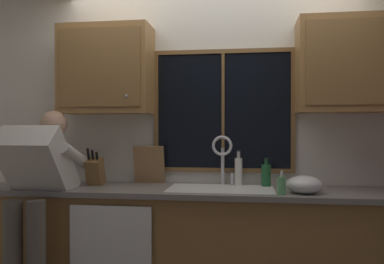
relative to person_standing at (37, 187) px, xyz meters
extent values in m
cube|color=silver|center=(1.25, 0.65, 0.33)|extent=(5.92, 0.12, 2.55)
cube|color=black|center=(1.33, 0.59, 0.58)|extent=(1.10, 0.02, 0.95)
cube|color=brown|center=(1.33, 0.58, 1.07)|extent=(1.17, 0.02, 0.04)
cube|color=brown|center=(1.33, 0.58, 0.09)|extent=(1.17, 0.02, 0.04)
cube|color=brown|center=(0.76, 0.58, 0.58)|extent=(0.03, 0.02, 0.95)
cube|color=brown|center=(1.90, 0.58, 0.58)|extent=(0.03, 0.02, 0.95)
cube|color=brown|center=(1.33, 0.57, 0.58)|extent=(0.02, 0.02, 0.95)
cube|color=olive|center=(1.25, 0.30, -0.51)|extent=(3.52, 0.58, 0.88)
cube|color=slate|center=(1.25, 0.28, -0.05)|extent=(3.58, 0.62, 0.04)
cube|color=white|center=(0.57, -0.01, -0.49)|extent=(0.60, 0.02, 0.74)
cube|color=#9E703D|center=(0.38, 0.43, 0.91)|extent=(0.74, 0.33, 0.72)
cube|color=olive|center=(0.38, 0.26, 0.91)|extent=(0.66, 0.01, 0.62)
sphere|color=#B2B2B7|center=(0.60, 0.25, 0.68)|extent=(0.02, 0.02, 0.02)
cube|color=#9E703D|center=(2.28, 0.43, 0.91)|extent=(0.74, 0.33, 0.72)
cube|color=olive|center=(2.28, 0.26, 0.91)|extent=(0.66, 0.01, 0.62)
cube|color=silver|center=(1.33, 0.29, -0.04)|extent=(0.80, 0.46, 0.02)
cube|color=beige|center=(1.13, 0.29, -0.14)|extent=(0.36, 0.42, 0.20)
cube|color=beige|center=(1.53, 0.29, -0.14)|extent=(0.36, 0.42, 0.20)
cube|color=silver|center=(1.33, 0.29, -0.14)|extent=(0.04, 0.42, 0.20)
cylinder|color=silver|center=(1.33, 0.51, 0.12)|extent=(0.03, 0.03, 0.30)
torus|color=silver|center=(1.33, 0.45, 0.29)|extent=(0.16, 0.02, 0.16)
cylinder|color=silver|center=(1.41, 0.51, 0.02)|extent=(0.03, 0.03, 0.09)
cylinder|color=#595147|center=(-0.08, -0.17, -0.51)|extent=(0.13, 0.13, 0.88)
cylinder|color=#595147|center=(0.09, -0.17, -0.51)|extent=(0.13, 0.13, 0.88)
cube|color=beige|center=(0.00, 0.02, 0.16)|extent=(0.44, 0.53, 0.59)
sphere|color=tan|center=(0.00, 0.26, 0.47)|extent=(0.21, 0.21, 0.21)
cylinder|color=beige|center=(-0.22, 0.20, 0.21)|extent=(0.09, 0.52, 0.26)
cylinder|color=beige|center=(0.22, 0.20, 0.21)|extent=(0.09, 0.52, 0.26)
cube|color=brown|center=(0.31, 0.34, 0.08)|extent=(0.12, 0.18, 0.25)
cylinder|color=black|center=(0.28, 0.28, 0.23)|extent=(0.02, 0.05, 0.09)
cylinder|color=black|center=(0.31, 0.29, 0.22)|extent=(0.02, 0.04, 0.08)
cylinder|color=black|center=(0.35, 0.29, 0.22)|extent=(0.02, 0.04, 0.06)
cube|color=#997047|center=(0.72, 0.51, 0.13)|extent=(0.26, 0.09, 0.32)
ellipsoid|color=silver|center=(1.93, 0.18, 0.03)|extent=(0.26, 0.26, 0.13)
cylinder|color=#59A566|center=(1.77, 0.08, 0.03)|extent=(0.06, 0.06, 0.12)
cylinder|color=silver|center=(1.77, 0.08, 0.11)|extent=(0.02, 0.02, 0.04)
cylinder|color=silver|center=(1.77, 0.06, 0.14)|extent=(0.01, 0.04, 0.01)
cylinder|color=#1E592D|center=(1.68, 0.46, 0.06)|extent=(0.07, 0.07, 0.17)
cylinder|color=#184724|center=(1.68, 0.46, 0.17)|extent=(0.03, 0.03, 0.04)
cylinder|color=black|center=(1.68, 0.46, 0.20)|extent=(0.04, 0.04, 0.01)
cylinder|color=silver|center=(1.46, 0.50, 0.08)|extent=(0.06, 0.06, 0.22)
cylinder|color=#B3AFA7|center=(1.46, 0.50, 0.22)|extent=(0.03, 0.03, 0.05)
cylinder|color=black|center=(1.46, 0.50, 0.25)|extent=(0.03, 0.03, 0.01)
camera|label=1|loc=(1.53, -2.75, 0.43)|focal=37.47mm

